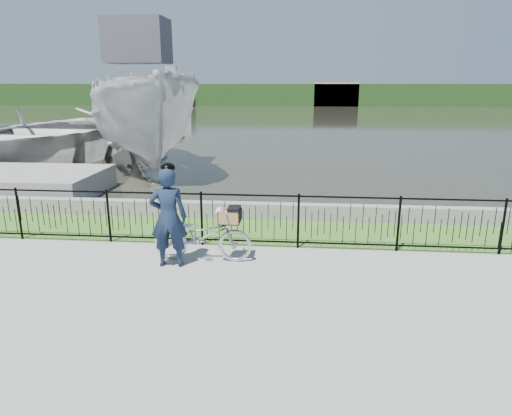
# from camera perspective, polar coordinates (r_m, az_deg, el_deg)

# --- Properties ---
(ground) EXTENTS (120.00, 120.00, 0.00)m
(ground) POSITION_cam_1_polar(r_m,az_deg,el_deg) (8.09, -2.00, -8.71)
(ground) COLOR gray
(ground) RESTS_ON ground
(grass_strip) EXTENTS (60.00, 2.00, 0.01)m
(grass_strip) POSITION_cam_1_polar(r_m,az_deg,el_deg) (10.50, -0.23, -2.88)
(grass_strip) COLOR #3C6D22
(grass_strip) RESTS_ON ground
(water) EXTENTS (120.00, 120.00, 0.00)m
(water) POSITION_cam_1_polar(r_m,az_deg,el_deg) (40.46, 3.95, 10.81)
(water) COLOR #292A1F
(water) RESTS_ON ground
(quay_wall) EXTENTS (60.00, 0.30, 0.40)m
(quay_wall) POSITION_cam_1_polar(r_m,az_deg,el_deg) (11.39, 0.25, -0.36)
(quay_wall) COLOR gray
(quay_wall) RESTS_ON ground
(fence) EXTENTS (14.00, 0.06, 1.15)m
(fence) POSITION_cam_1_polar(r_m,az_deg,el_deg) (9.38, -0.81, -1.49)
(fence) COLOR black
(fence) RESTS_ON ground
(far_treeline) EXTENTS (120.00, 6.00, 3.00)m
(far_treeline) POSITION_cam_1_polar(r_m,az_deg,el_deg) (67.35, 4.57, 13.95)
(far_treeline) COLOR #22431A
(far_treeline) RESTS_ON ground
(far_building_left) EXTENTS (8.00, 4.00, 4.00)m
(far_building_left) POSITION_cam_1_polar(r_m,az_deg,el_deg) (68.02, -11.28, 14.15)
(far_building_left) COLOR #A29582
(far_building_left) RESTS_ON ground
(far_building_right) EXTENTS (6.00, 3.00, 3.20)m
(far_building_right) POSITION_cam_1_polar(r_m,az_deg,el_deg) (66.03, 9.92, 13.83)
(far_building_right) COLOR #A29582
(far_building_right) RESTS_ON ground
(bicycle_rig) EXTENTS (1.88, 0.66, 1.10)m
(bicycle_rig) POSITION_cam_1_polar(r_m,az_deg,el_deg) (8.74, -6.61, -3.38)
(bicycle_rig) COLOR silver
(bicycle_rig) RESTS_ON ground
(cyclist) EXTENTS (0.72, 0.51, 1.93)m
(cyclist) POSITION_cam_1_polar(r_m,az_deg,el_deg) (8.45, -10.90, -1.04)
(cyclist) COLOR #132036
(cyclist) RESTS_ON ground
(boat_near) EXTENTS (7.66, 10.36, 5.57)m
(boat_near) POSITION_cam_1_polar(r_m,az_deg,el_deg) (18.40, -14.02, 10.97)
(boat_near) COLOR #BDBDBD
(boat_near) RESTS_ON water
(boat_far) EXTENTS (8.27, 11.27, 2.27)m
(boat_far) POSITION_cam_1_polar(r_m,az_deg,el_deg) (21.80, -24.05, 8.46)
(boat_far) COLOR #BDBDBD
(boat_far) RESTS_ON water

